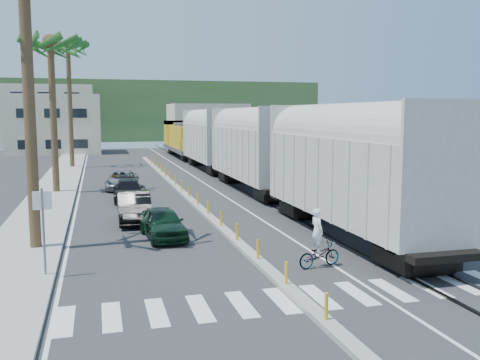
{
  "coord_description": "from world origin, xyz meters",
  "views": [
    {
      "loc": [
        -5.53,
        -16.12,
        5.37
      ],
      "look_at": [
        1.54,
        10.27,
        2.0
      ],
      "focal_mm": 40.0,
      "sensor_mm": 36.0,
      "label": 1
    }
  ],
  "objects_px": {
    "car_second": "(134,207)",
    "street_sign": "(43,220)",
    "car_lead": "(163,223)",
    "cyclist": "(319,249)"
  },
  "relations": [
    {
      "from": "car_second",
      "to": "street_sign",
      "type": "bearing_deg",
      "value": -110.8
    },
    {
      "from": "car_second",
      "to": "car_lead",
      "type": "bearing_deg",
      "value": -75.7
    },
    {
      "from": "car_lead",
      "to": "cyclist",
      "type": "height_order",
      "value": "cyclist"
    },
    {
      "from": "car_lead",
      "to": "car_second",
      "type": "xyz_separation_m",
      "value": [
        -0.96,
        4.0,
        0.08
      ]
    },
    {
      "from": "car_lead",
      "to": "street_sign",
      "type": "bearing_deg",
      "value": -138.22
    },
    {
      "from": "street_sign",
      "to": "car_second",
      "type": "relative_size",
      "value": 0.65
    },
    {
      "from": "car_lead",
      "to": "car_second",
      "type": "relative_size",
      "value": 0.89
    },
    {
      "from": "car_lead",
      "to": "cyclist",
      "type": "xyz_separation_m",
      "value": [
        4.77,
        -5.87,
        -0.02
      ]
    },
    {
      "from": "cyclist",
      "to": "car_second",
      "type": "bearing_deg",
      "value": 16.27
    },
    {
      "from": "cyclist",
      "to": "car_lead",
      "type": "bearing_deg",
      "value": 25.22
    }
  ]
}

